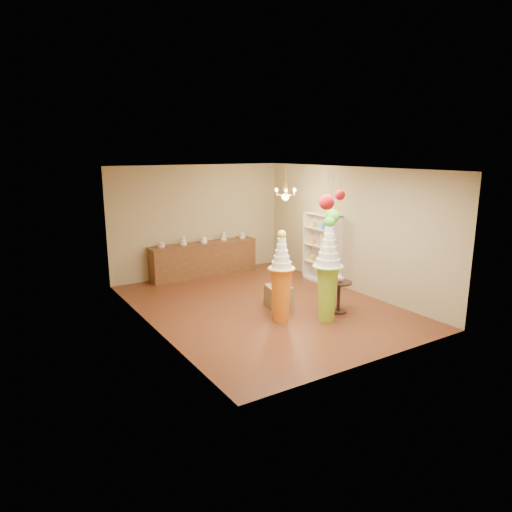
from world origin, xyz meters
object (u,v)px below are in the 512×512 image
pedestal_orange (281,287)px  sideboard (204,259)px  round_table (339,292)px  pedestal_green (328,280)px

pedestal_orange → sideboard: 3.92m
sideboard → round_table: bearing=-74.6°
pedestal_orange → round_table: (1.32, -0.24, -0.28)m
pedestal_green → sideboard: (-0.62, 4.39, -0.37)m
pedestal_green → sideboard: 4.44m
pedestal_green → round_table: bearing=23.7°
pedestal_orange → round_table: bearing=-10.3°
pedestal_green → pedestal_orange: 0.94m
pedestal_orange → pedestal_green: bearing=-30.7°
sideboard → pedestal_orange: bearing=-92.6°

